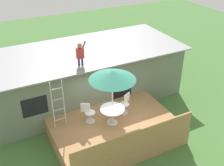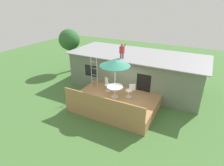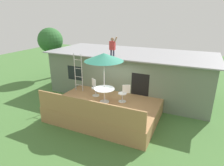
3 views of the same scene
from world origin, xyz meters
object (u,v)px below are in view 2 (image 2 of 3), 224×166
(patio_table, at_px, (115,89))
(person_figure, at_px, (122,50))
(step_ladder, at_px, (94,72))
(patio_chair_left, at_px, (107,84))
(patio_chair_right, at_px, (130,91))
(backyard_tree, at_px, (69,40))
(patio_umbrella, at_px, (115,63))

(patio_table, bearing_deg, person_figure, 103.58)
(patio_table, height_order, step_ladder, step_ladder)
(patio_chair_left, bearing_deg, patio_chair_right, 29.38)
(person_figure, distance_m, backyard_tree, 6.74)
(patio_table, distance_m, patio_umbrella, 1.76)
(patio_umbrella, distance_m, backyard_tree, 8.09)
(patio_chair_left, bearing_deg, patio_umbrella, 0.00)
(patio_chair_right, bearing_deg, patio_table, 0.00)
(person_figure, bearing_deg, backyard_tree, 162.38)
(step_ladder, xyz_separation_m, patio_chair_left, (1.21, -0.24, -0.64))
(patio_chair_right, xyz_separation_m, backyard_tree, (-7.81, 3.72, 1.79))
(patio_chair_left, bearing_deg, person_figure, 110.53)
(step_ladder, distance_m, patio_chair_right, 3.04)
(patio_table, height_order, patio_chair_left, patio_chair_left)
(patio_umbrella, distance_m, step_ladder, 2.55)
(patio_umbrella, relative_size, patio_chair_right, 2.76)
(person_figure, xyz_separation_m, backyard_tree, (-6.42, 2.04, -0.33))
(patio_table, relative_size, person_figure, 0.94)
(patio_table, bearing_deg, patio_umbrella, 175.24)
(patio_chair_left, relative_size, patio_chair_right, 1.00)
(patio_table, distance_m, patio_chair_right, 1.00)
(patio_table, xyz_separation_m, patio_chair_right, (0.88, 0.45, -0.13))
(patio_umbrella, height_order, backyard_tree, backyard_tree)
(patio_table, distance_m, step_ladder, 2.28)
(step_ladder, bearing_deg, person_figure, 40.33)
(backyard_tree, bearing_deg, patio_chair_left, -30.67)
(patio_chair_right, bearing_deg, patio_umbrella, 0.00)
(person_figure, bearing_deg, patio_umbrella, -76.42)
(patio_umbrella, xyz_separation_m, patio_chair_right, (0.88, 0.45, -1.89))
(patio_chair_right, bearing_deg, patio_chair_left, -30.96)
(step_ladder, height_order, person_figure, person_figure)
(patio_chair_right, bearing_deg, step_ladder, -33.96)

